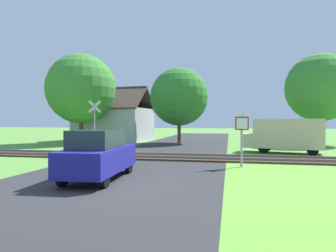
# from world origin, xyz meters

# --- Properties ---
(ground_plane) EXTENTS (160.00, 160.00, 0.00)m
(ground_plane) POSITION_xyz_m (0.00, 0.00, 0.00)
(ground_plane) COLOR #5B933D
(road_asphalt) EXTENTS (7.89, 80.00, 0.01)m
(road_asphalt) POSITION_xyz_m (0.00, 2.00, 0.00)
(road_asphalt) COLOR #2D2D30
(road_asphalt) RESTS_ON ground
(rail_track) EXTENTS (60.00, 2.60, 0.22)m
(rail_track) POSITION_xyz_m (0.00, 7.28, 0.06)
(rail_track) COLOR #422D1E
(rail_track) RESTS_ON ground
(stop_sign_near) EXTENTS (0.87, 0.18, 2.69)m
(stop_sign_near) POSITION_xyz_m (4.65, 4.75, 1.64)
(stop_sign_near) COLOR #9E9EA5
(stop_sign_near) RESTS_ON ground
(crossing_sign_far) EXTENTS (0.86, 0.23, 3.54)m
(crossing_sign_far) POSITION_xyz_m (-5.09, 10.11, 2.04)
(crossing_sign_far) COLOR #9E9EA5
(crossing_sign_far) RESTS_ON ground
(house) EXTENTS (7.84, 6.77, 5.76)m
(house) POSITION_xyz_m (-8.03, 21.10, 1.90)
(house) COLOR #B7B7BC
(house) RESTS_ON ground
(tree_far) EXTENTS (6.04, 6.04, 8.11)m
(tree_far) POSITION_xyz_m (11.99, 19.64, 5.07)
(tree_far) COLOR #513823
(tree_far) RESTS_ON ground
(tree_center) EXTENTS (5.47, 5.47, 7.13)m
(tree_center) POSITION_xyz_m (-0.57, 18.71, 4.39)
(tree_center) COLOR #513823
(tree_center) RESTS_ON ground
(tree_left) EXTENTS (6.45, 6.45, 8.33)m
(tree_left) POSITION_xyz_m (-9.46, 16.47, 5.10)
(tree_left) COLOR #513823
(tree_left) RESTS_ON ground
(mail_truck) EXTENTS (5.19, 2.92, 2.24)m
(mail_truck) POSITION_xyz_m (7.67, 11.41, 1.24)
(mail_truck) COLOR beige
(mail_truck) RESTS_ON ground
(parked_car) EXTENTS (1.86, 4.08, 1.78)m
(parked_car) POSITION_xyz_m (-0.49, 0.78, 0.89)
(parked_car) COLOR navy
(parked_car) RESTS_ON ground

